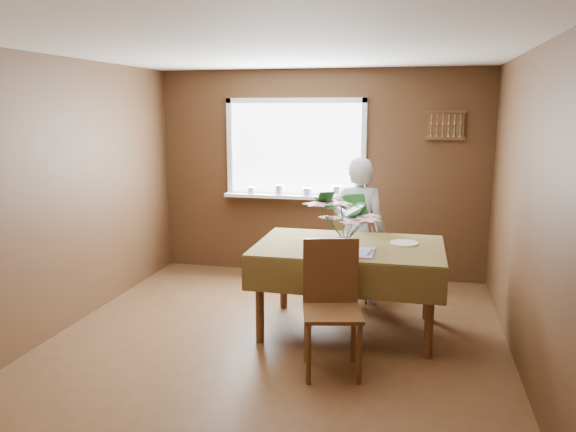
% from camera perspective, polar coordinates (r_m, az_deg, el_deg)
% --- Properties ---
extents(floor, '(4.50, 4.50, 0.00)m').
position_cam_1_polar(floor, '(5.03, -1.45, -13.00)').
color(floor, '#4C2F1A').
rests_on(floor, ground).
extents(ceiling, '(4.50, 4.50, 0.00)m').
position_cam_1_polar(ceiling, '(4.62, -1.61, 16.61)').
color(ceiling, white).
rests_on(ceiling, wall_back).
extents(wall_back, '(4.00, 0.00, 4.00)m').
position_cam_1_polar(wall_back, '(6.85, 3.23, 4.27)').
color(wall_back, brown).
rests_on(wall_back, floor).
extents(wall_front, '(4.00, 0.00, 4.00)m').
position_cam_1_polar(wall_front, '(2.61, -14.13, -7.04)').
color(wall_front, brown).
rests_on(wall_front, floor).
extents(wall_left, '(0.00, 4.50, 4.50)m').
position_cam_1_polar(wall_left, '(5.52, -22.07, 1.88)').
color(wall_left, brown).
rests_on(wall_left, floor).
extents(wall_right, '(0.00, 4.50, 4.50)m').
position_cam_1_polar(wall_right, '(4.60, 23.36, 0.12)').
color(wall_right, brown).
rests_on(wall_right, floor).
extents(window_assembly, '(1.72, 0.20, 1.22)m').
position_cam_1_polar(window_assembly, '(6.84, 0.73, 5.22)').
color(window_assembly, white).
rests_on(window_assembly, wall_back).
extents(spoon_rack, '(0.44, 0.05, 0.33)m').
position_cam_1_polar(spoon_rack, '(6.68, 15.73, 8.88)').
color(spoon_rack, brown).
rests_on(spoon_rack, wall_back).
extents(dining_table, '(1.69, 1.16, 0.83)m').
position_cam_1_polar(dining_table, '(5.16, 6.21, -4.00)').
color(dining_table, brown).
rests_on(dining_table, floor).
extents(chair_far, '(0.52, 0.52, 0.97)m').
position_cam_1_polar(chair_far, '(6.07, 6.86, -3.62)').
color(chair_far, brown).
rests_on(chair_far, floor).
extents(chair_near, '(0.53, 0.53, 1.03)m').
position_cam_1_polar(chair_near, '(4.45, 4.44, -8.59)').
color(chair_near, brown).
rests_on(chair_near, floor).
extents(seated_woman, '(0.58, 0.39, 1.56)m').
position_cam_1_polar(seated_woman, '(5.89, 7.12, -1.54)').
color(seated_woman, white).
rests_on(seated_woman, floor).
extents(flower_bouquet, '(0.55, 0.55, 0.47)m').
position_cam_1_polar(flower_bouquet, '(4.85, 5.83, 0.02)').
color(flower_bouquet, white).
rests_on(flower_bouquet, dining_table).
extents(side_plate, '(0.29, 0.29, 0.01)m').
position_cam_1_polar(side_plate, '(5.24, 11.73, -2.71)').
color(side_plate, white).
rests_on(side_plate, dining_table).
extents(table_knife, '(0.05, 0.22, 0.00)m').
position_cam_1_polar(table_knife, '(4.85, 8.32, -3.68)').
color(table_knife, silver).
rests_on(table_knife, dining_table).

